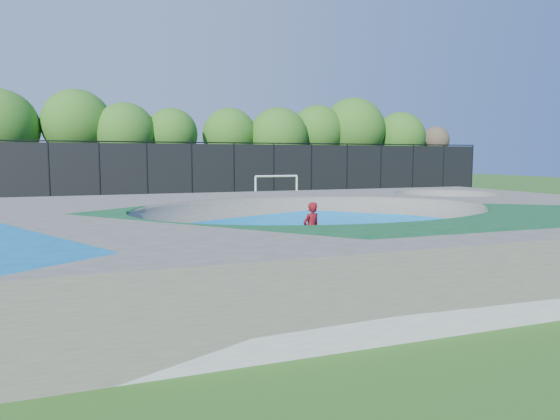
# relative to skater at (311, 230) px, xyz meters

# --- Properties ---
(ground) EXTENTS (120.00, 120.00, 0.00)m
(ground) POSITION_rel_skater_xyz_m (0.26, 0.19, -0.83)
(ground) COLOR #285A19
(ground) RESTS_ON ground
(skate_deck) EXTENTS (22.00, 14.00, 1.50)m
(skate_deck) POSITION_rel_skater_xyz_m (0.26, 0.19, -0.08)
(skate_deck) COLOR gray
(skate_deck) RESTS_ON ground
(skater) EXTENTS (0.70, 0.57, 1.65)m
(skater) POSITION_rel_skater_xyz_m (0.00, 0.00, 0.00)
(skater) COLOR red
(skater) RESTS_ON ground
(skateboard) EXTENTS (0.80, 0.50, 0.05)m
(skateboard) POSITION_rel_skater_xyz_m (0.00, 0.00, -0.80)
(skateboard) COLOR black
(skateboard) RESTS_ON ground
(soccer_goal) EXTENTS (2.84, 0.12, 1.87)m
(soccer_goal) POSITION_rel_skater_xyz_m (4.54, 15.80, 0.47)
(soccer_goal) COLOR white
(soccer_goal) RESTS_ON ground
(fence) EXTENTS (48.09, 0.09, 4.04)m
(fence) POSITION_rel_skater_xyz_m (0.26, 21.19, 1.27)
(fence) COLOR black
(fence) RESTS_ON ground
(treeline) EXTENTS (53.25, 6.01, 8.40)m
(treeline) POSITION_rel_skater_xyz_m (-3.60, 26.50, 4.18)
(treeline) COLOR #443422
(treeline) RESTS_ON ground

